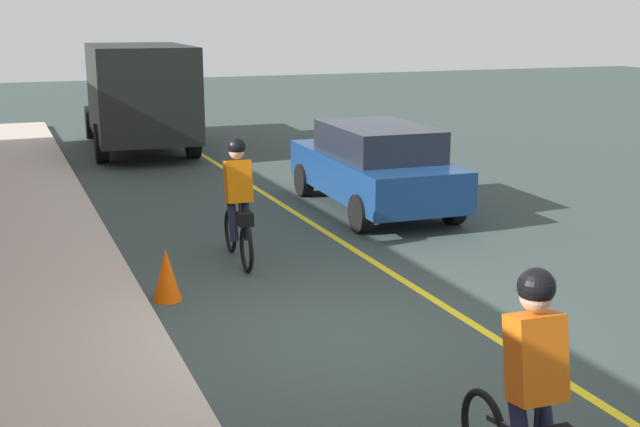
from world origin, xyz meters
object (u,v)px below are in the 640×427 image
cyclist_lead (238,202)px  traffic_cone_near (167,275)px  patrol_sedan (375,165)px  cyclist_follow (532,396)px  box_truck_background (137,91)px

cyclist_lead → traffic_cone_near: size_ratio=2.71×
traffic_cone_near → patrol_sedan: bearing=-52.6°
cyclist_lead → patrol_sedan: (2.30, -3.26, -0.09)m
cyclist_follow → patrol_sedan: bearing=-15.6°
cyclist_follow → patrol_sedan: (8.88, -3.11, -0.09)m
patrol_sedan → traffic_cone_near: patrol_sedan is taller
traffic_cone_near → cyclist_follow: bearing=-165.1°
cyclist_follow → traffic_cone_near: (5.41, 1.44, -0.57)m
patrol_sedan → box_truck_background: (8.75, 2.77, 0.73)m
cyclist_lead → cyclist_follow: 6.59m
cyclist_lead → traffic_cone_near: (-1.18, 1.29, -0.57)m
cyclist_follow → cyclist_lead: bearing=5.0°
cyclist_lead → patrol_sedan: bearing=-51.1°
cyclist_follow → traffic_cone_near: size_ratio=2.71×
cyclist_follow → patrol_sedan: size_ratio=0.41×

